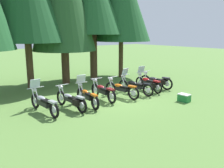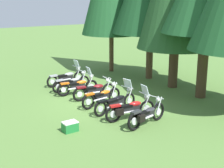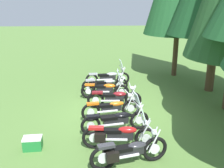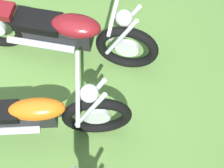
% 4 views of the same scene
% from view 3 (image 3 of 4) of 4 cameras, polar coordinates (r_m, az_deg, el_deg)
% --- Properties ---
extents(ground_plane, '(80.00, 80.00, 0.00)m').
position_cam_3_polar(ground_plane, '(10.24, 0.16, -6.40)').
color(ground_plane, '#547A38').
extents(motorcycle_0, '(0.77, 2.33, 1.34)m').
position_cam_3_polar(motorcycle_0, '(13.45, -0.82, 1.58)').
color(motorcycle_0, black).
rests_on(motorcycle_0, ground_plane).
extents(motorcycle_1, '(0.68, 2.25, 0.99)m').
position_cam_3_polar(motorcycle_1, '(12.35, -1.80, -0.04)').
color(motorcycle_1, black).
rests_on(motorcycle_1, ground_plane).
extents(motorcycle_2, '(0.61, 2.18, 1.35)m').
position_cam_3_polar(motorcycle_2, '(11.57, -1.42, -1.15)').
color(motorcycle_2, black).
rests_on(motorcycle_2, ground_plane).
extents(motorcycle_3, '(0.65, 2.24, 1.00)m').
position_cam_3_polar(motorcycle_3, '(10.53, 0.60, -3.06)').
color(motorcycle_3, black).
rests_on(motorcycle_3, ground_plane).
extents(motorcycle_4, '(0.71, 2.22, 1.00)m').
position_cam_3_polar(motorcycle_4, '(9.57, -0.07, -5.33)').
color(motorcycle_4, black).
rests_on(motorcycle_4, ground_plane).
extents(motorcycle_5, '(0.75, 2.33, 1.34)m').
position_cam_3_polar(motorcycle_5, '(8.63, 1.03, -7.83)').
color(motorcycle_5, black).
rests_on(motorcycle_5, ground_plane).
extents(motorcycle_6, '(0.74, 2.25, 1.36)m').
position_cam_3_polar(motorcycle_6, '(7.69, 1.58, -11.14)').
color(motorcycle_6, black).
rests_on(motorcycle_6, ground_plane).
extents(motorcycle_7, '(0.85, 2.15, 1.02)m').
position_cam_3_polar(motorcycle_7, '(6.99, 3.61, -14.59)').
color(motorcycle_7, black).
rests_on(motorcycle_7, ground_plane).
extents(picnic_cooler, '(0.41, 0.57, 0.38)m').
position_cam_3_polar(picnic_cooler, '(8.17, -17.12, -12.38)').
color(picnic_cooler, '#1E7233').
rests_on(picnic_cooler, ground_plane).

